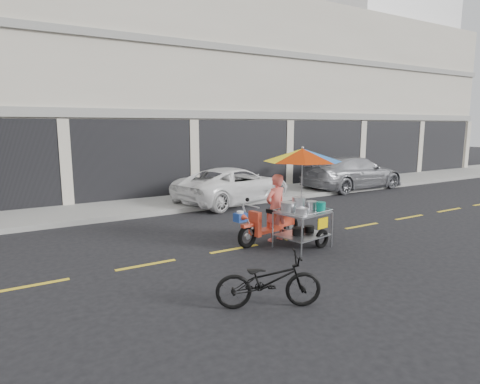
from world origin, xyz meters
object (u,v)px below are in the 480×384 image
white_pickup (234,185)px  food_vendor_rig (292,183)px  silver_pickup (353,173)px  near_bicycle (269,281)px

white_pickup → food_vendor_rig: size_ratio=1.82×
silver_pickup → food_vendor_rig: bearing=123.0°
white_pickup → near_bicycle: size_ratio=2.82×
near_bicycle → food_vendor_rig: food_vendor_rig is taller
silver_pickup → near_bicycle: (-9.53, -7.44, -0.29)m
white_pickup → silver_pickup: size_ratio=0.92×
near_bicycle → food_vendor_rig: size_ratio=0.64×
food_vendor_rig → near_bicycle: bearing=-143.7°
silver_pickup → near_bicycle: size_ratio=3.05×
silver_pickup → food_vendor_rig: size_ratio=1.97×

